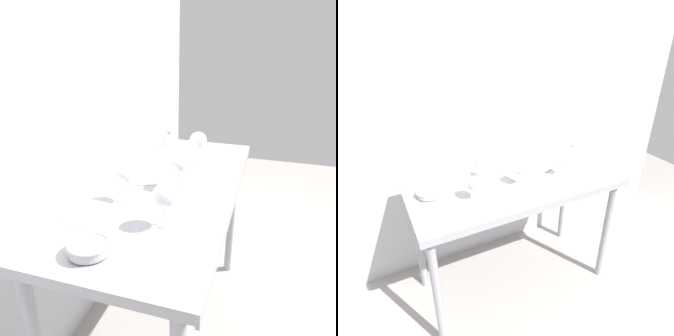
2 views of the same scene
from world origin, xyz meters
The scene contains 12 objects.
ground_plane centered at (0.00, 0.00, 0.00)m, with size 6.00×6.00×0.00m, color #9D9893.
back_wall centered at (0.00, 0.49, 1.30)m, with size 3.80×0.04×2.60m, color #B9B9BE.
steel_counter centered at (0.00, -0.01, 0.79)m, with size 1.40×0.65×0.90m.
wine_glass_far_left centered at (-0.20, 0.10, 1.02)m, with size 0.09×0.09×0.17m.
wine_glass_near_left centered at (-0.32, -0.12, 1.01)m, with size 0.09×0.09×0.16m.
wine_glass_near_right centered at (0.31, -0.09, 1.02)m, with size 0.09×0.09×0.17m.
wine_glass_near_center centered at (0.00, -0.08, 1.01)m, with size 0.09×0.09×0.16m.
open_notebook centered at (0.12, 0.07, 0.90)m, with size 0.36×0.29×0.01m.
tasting_sheet_upper centered at (-0.34, 0.16, 0.90)m, with size 0.20×0.20×0.00m, color white.
tasting_sheet_lower centered at (0.42, 0.03, 0.90)m, with size 0.19×0.23×0.00m, color white.
tasting_bowl centered at (-0.56, 0.06, 0.92)m, with size 0.14×0.14×0.04m.
decanter_funnel centered at (0.58, 0.15, 0.94)m, with size 0.11×0.11×0.12m.
Camera 1 is at (-1.32, -0.45, 1.54)m, focal length 35.63 mm.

